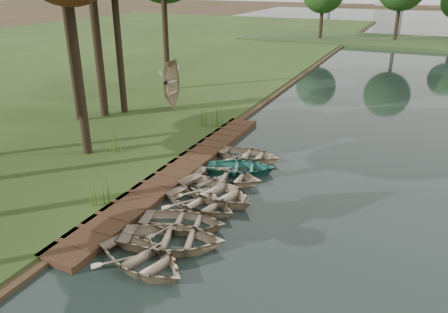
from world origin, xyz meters
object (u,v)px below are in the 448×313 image
at_px(rowboat_0, 142,257).
at_px(rowboat_2, 183,220).
at_px(boardwalk, 180,170).
at_px(rowboat_1, 172,237).
at_px(stored_rowboat, 173,104).

xyz_separation_m(rowboat_0, rowboat_2, (0.03, 2.50, -0.02)).
height_order(boardwalk, rowboat_1, rowboat_1).
bearing_deg(rowboat_0, boardwalk, 36.70).
height_order(boardwalk, stored_rowboat, stored_rowboat).
height_order(boardwalk, rowboat_0, rowboat_0).
xyz_separation_m(boardwalk, stored_rowboat, (-5.18, 8.19, 0.49)).
relative_size(boardwalk, rowboat_2, 5.10).
xyz_separation_m(boardwalk, rowboat_0, (2.49, -6.76, 0.25)).
xyz_separation_m(rowboat_0, rowboat_1, (0.29, 1.31, 0.03)).
bearing_deg(rowboat_0, rowboat_2, 15.68).
height_order(rowboat_0, stored_rowboat, stored_rowboat).
distance_m(boardwalk, rowboat_0, 7.20).
distance_m(rowboat_0, stored_rowboat, 16.80).
bearing_deg(rowboat_1, stored_rowboat, 13.62).
xyz_separation_m(boardwalk, rowboat_2, (2.52, -4.26, 0.22)).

